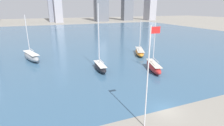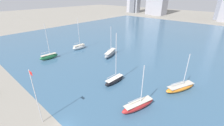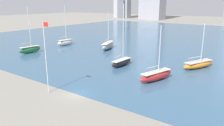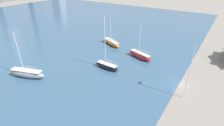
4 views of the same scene
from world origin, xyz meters
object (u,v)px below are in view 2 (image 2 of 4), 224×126
Objects in this scene: sailboat_green at (49,56)px; flag_pole at (36,96)px; sailboat_white at (79,47)px; sailboat_red at (138,105)px; sailboat_gray at (110,53)px; sailboat_black at (114,80)px; sailboat_orange at (180,87)px.

flag_pole is at bearing -23.74° from sailboat_green.
sailboat_green is at bearing -84.24° from sailboat_white.
sailboat_red is 0.89× the size of sailboat_gray.
flag_pole is 21.82m from sailboat_black.
flag_pole is 1.00× the size of sailboat_gray.
sailboat_gray is 31.17m from sailboat_orange.
sailboat_red is 42.01m from sailboat_green.
sailboat_white is 15.30m from sailboat_green.
flag_pole is at bearing -90.93° from sailboat_black.
flag_pole is 1.12× the size of sailboat_red.
sailboat_white is (-42.78, 15.75, 0.11)m from sailboat_red.
sailboat_white is 1.01× the size of sailboat_green.
sailboat_white is at bearing -158.53° from sailboat_orange.
sailboat_green is (-15.82, -18.82, -0.00)m from sailboat_gray.
sailboat_white is (-30.40, 32.05, -5.42)m from flag_pole.
sailboat_white is at bearing 98.70° from sailboat_green.
sailboat_gray is at bearing 55.73° from sailboat_green.
flag_pole is 0.85× the size of sailboat_white.
sailboat_black reaches higher than sailboat_green.
sailboat_white reaches higher than sailboat_gray.
sailboat_green is (0.78, -15.28, 0.03)m from sailboat_white.
sailboat_orange is at bearing 60.73° from flag_pole.
sailboat_green is at bearing -169.82° from sailboat_black.
sailboat_red is 32.52m from sailboat_gray.
sailboat_black is at bearing 13.73° from sailboat_green.
flag_pole is 0.82× the size of sailboat_black.
sailboat_black is 1.04× the size of sailboat_white.
flag_pole reaches higher than sailboat_orange.
sailboat_orange is at bearing 32.17° from sailboat_black.
sailboat_black is 31.08m from sailboat_green.
sailboat_green reaches higher than sailboat_red.
sailboat_white is 16.97m from sailboat_gray.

